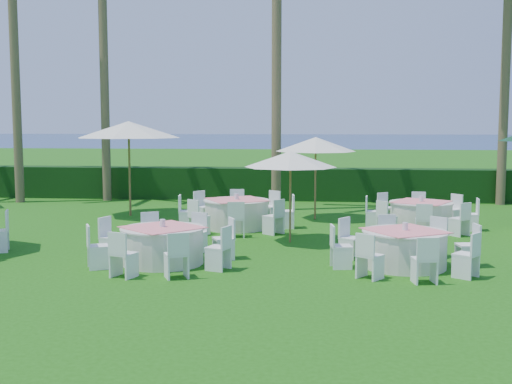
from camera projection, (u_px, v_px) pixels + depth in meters
The scene contains 14 objects.
ground at pixel (211, 272), 12.49m from camera, with size 120.00×120.00×0.00m, color #1C530E.
hedge at pixel (265, 184), 24.30m from camera, with size 34.00×1.00×1.20m, color black.
ocean at pixel (309, 140), 113.39m from camera, with size 260.00×260.00×0.00m, color #071549.
banquet_table_b at pixel (163, 244), 13.16m from camera, with size 2.97×2.97×0.92m.
banquet_table_c at pixel (405, 248), 12.83m from camera, with size 2.99×2.99×0.91m.
banquet_table_e at pixel (237, 213), 17.62m from camera, with size 3.19×3.19×0.96m.
banquet_table_f at pixel (421, 215), 17.50m from camera, with size 3.01×3.01×0.91m.
umbrella_b at pixel (290, 159), 15.36m from camera, with size 2.22×2.22×2.21m.
umbrella_c at pixel (129, 130), 19.80m from camera, with size 3.25×3.25×2.94m.
umbrella_d at pixel (316, 144), 19.12m from camera, with size 2.39×2.39×2.47m.
palm_a at pixel (13, 25), 22.83m from camera, with size 4.21×4.38×11.74m.
palm_b at pixel (104, 50), 23.50m from camera, with size 4.31×4.33×10.16m.
palm_c at pixel (277, 31), 20.77m from camera, with size 4.37×4.24×10.74m.
palm_d at pixel (506, 66), 22.30m from camera, with size 4.13×4.40×8.81m.
Camera 1 is at (2.11, -12.10, 2.87)m, focal length 45.00 mm.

